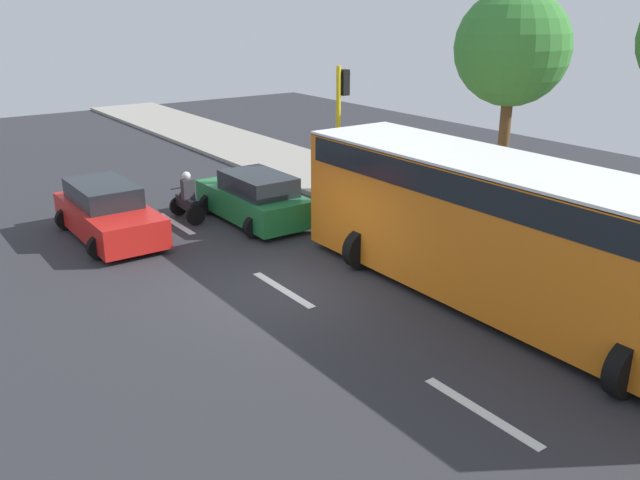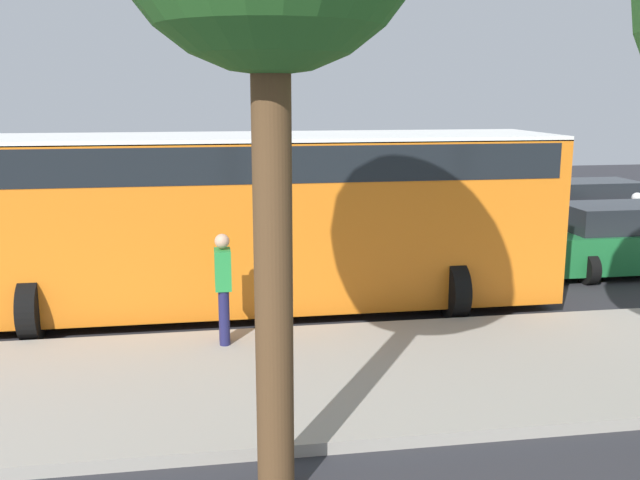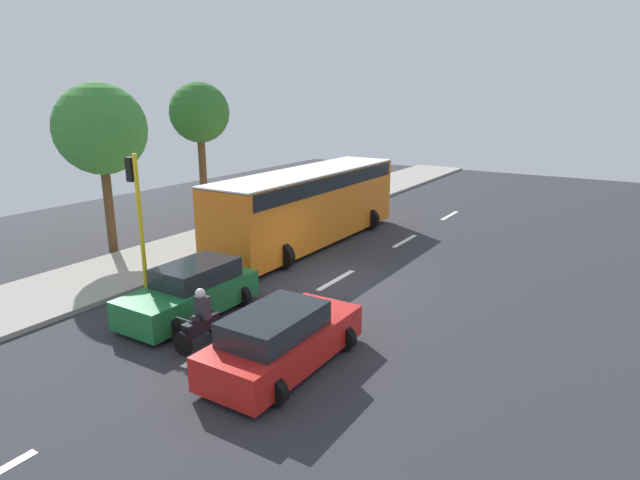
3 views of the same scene
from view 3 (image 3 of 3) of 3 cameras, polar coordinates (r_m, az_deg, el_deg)
The scene contains 14 objects.
ground_plane at distance 18.48m, azimuth 1.75°, elevation -4.50°, with size 40.00×60.00×0.10m, color #2D2D33.
sidewalk at distance 22.61m, azimuth -13.74°, elevation -0.87°, with size 4.00×60.00×0.15m, color #9E998E.
lane_stripe_far_north at distance 29.07m, azimuth 13.82°, elevation 2.58°, with size 0.20×2.40×0.01m, color white.
lane_stripe_north at distance 23.60m, azimuth 9.14°, elevation -0.11°, with size 0.20×2.40×0.01m, color white.
lane_stripe_mid at distance 18.46m, azimuth 1.76°, elevation -4.34°, with size 0.20×2.40×0.01m, color white.
lane_stripe_south at distance 14.02m, azimuth -10.99°, elevation -11.31°, with size 0.20×2.40×0.01m, color white.
car_green at distance 15.85m, azimuth -13.76°, elevation -5.48°, with size 2.18×4.20×1.52m.
car_red at distance 12.59m, azimuth -4.12°, elevation -10.71°, with size 2.21×4.44×1.52m.
city_bus at distance 22.60m, azimuth -1.19°, elevation 4.20°, with size 3.20×11.00×3.16m.
motorcycle at distance 13.98m, azimuth -12.82°, elevation -8.61°, with size 0.60×1.30×1.53m.
pedestrian_near_signal at distance 24.39m, azimuth -4.82°, elevation 3.10°, with size 0.40×0.24×1.69m.
traffic_light_corner at distance 17.66m, azimuth -19.17°, elevation 3.74°, with size 0.49×0.24×4.50m.
street_tree_north at distance 26.24m, azimuth -12.88°, elevation 13.10°, with size 2.81×2.81×6.84m.
street_tree_center at distance 22.62m, azimuth -22.60°, elevation 10.93°, with size 3.55×3.55×6.73m.
Camera 3 is at (-8.74, 15.01, 6.25)m, focal length 29.64 mm.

